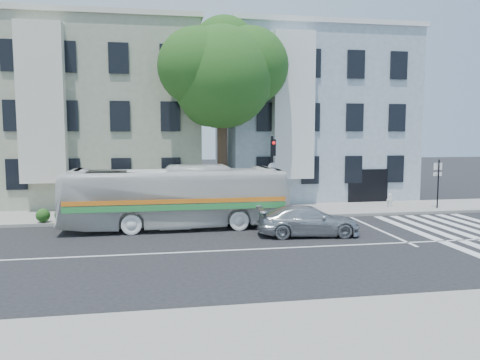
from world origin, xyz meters
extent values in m
plane|color=black|center=(0.00, 0.00, 0.00)|extent=(120.00, 120.00, 0.00)
cube|color=gray|center=(0.00, 8.00, 0.07)|extent=(80.00, 4.00, 0.15)
cube|color=gray|center=(0.00, -8.00, 0.07)|extent=(80.00, 4.00, 0.15)
cube|color=gray|center=(-7.00, 15.00, 5.50)|extent=(12.00, 10.00, 11.00)
cube|color=#8A97A4|center=(7.00, 15.00, 5.50)|extent=(12.00, 10.00, 11.00)
cylinder|color=#2D2116|center=(0.00, 8.50, 2.60)|extent=(0.56, 0.56, 5.20)
sphere|color=#144015|center=(0.00, 8.50, 7.50)|extent=(5.60, 5.60, 5.60)
sphere|color=#144015|center=(1.60, 8.90, 8.20)|extent=(4.40, 4.40, 4.40)
sphere|color=#144015|center=(-1.40, 8.20, 8.00)|extent=(4.20, 4.20, 4.20)
sphere|color=#144015|center=(0.30, 9.70, 9.20)|extent=(3.80, 3.80, 3.80)
sphere|color=#144015|center=(-0.60, 9.10, 6.50)|extent=(3.40, 3.40, 3.40)
imported|color=silver|center=(-2.70, 4.58, 1.47)|extent=(2.61, 10.58, 2.94)
imported|color=#B5B7BC|center=(2.90, 2.02, 0.65)|extent=(2.21, 4.60, 1.29)
cylinder|color=black|center=(2.48, 7.02, 2.15)|extent=(0.14, 0.14, 4.30)
cube|color=black|center=(2.48, 6.77, 3.69)|extent=(0.33, 0.28, 0.87)
sphere|color=red|center=(2.48, 6.64, 3.94)|extent=(0.16, 0.16, 0.16)
cylinder|color=white|center=(2.48, 6.87, 2.66)|extent=(0.45, 0.13, 0.45)
cylinder|color=beige|center=(9.83, 7.90, 0.47)|extent=(0.25, 0.25, 0.64)
sphere|color=beige|center=(9.83, 7.90, 0.82)|extent=(0.23, 0.23, 0.23)
cylinder|color=beige|center=(9.83, 7.90, 0.55)|extent=(0.45, 0.31, 0.15)
cylinder|color=black|center=(12.24, 6.92, 1.55)|extent=(0.08, 0.08, 2.80)
cube|color=white|center=(12.24, 7.02, 2.56)|extent=(0.51, 0.06, 0.39)
cube|color=white|center=(12.24, 7.02, 2.11)|extent=(0.51, 0.06, 0.20)
camera|label=1|loc=(-3.49, -17.31, 4.50)|focal=35.00mm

